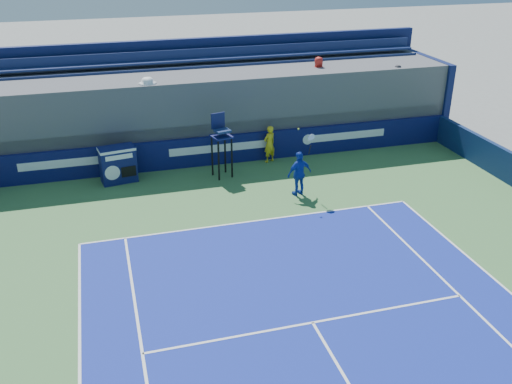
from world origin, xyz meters
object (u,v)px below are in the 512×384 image
object	(u,v)px
match_clock	(118,163)
tennis_player	(299,173)
ball_person	(269,144)
umpire_chair	(221,139)

from	to	relation	value
match_clock	tennis_player	xyz separation A→B (m)	(6.15, -2.96, 0.10)
ball_person	tennis_player	xyz separation A→B (m)	(0.10, -3.33, 0.06)
ball_person	umpire_chair	world-z (taller)	umpire_chair
match_clock	umpire_chair	xyz separation A→B (m)	(3.86, -0.53, 0.79)
ball_person	umpire_chair	size ratio (longest dim) A/B	0.62
umpire_chair	tennis_player	xyz separation A→B (m)	(2.29, -2.43, -0.69)
ball_person	tennis_player	world-z (taller)	tennis_player
ball_person	match_clock	bearing A→B (deg)	-21.21
match_clock	umpire_chair	world-z (taller)	umpire_chair
ball_person	tennis_player	size ratio (longest dim) A/B	0.60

